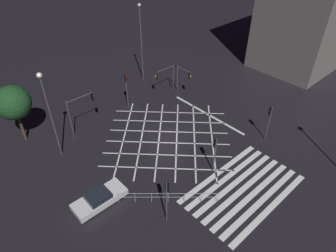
{
  "coord_description": "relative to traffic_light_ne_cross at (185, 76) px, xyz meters",
  "views": [
    {
      "loc": [
        -16.54,
        -18.13,
        19.93
      ],
      "look_at": [
        0.0,
        0.0,
        1.47
      ],
      "focal_mm": 32.0,
      "sensor_mm": 36.0,
      "label": 1
    }
  ],
  "objects": [
    {
      "name": "traffic_light_ne_cross",
      "position": [
        0.0,
        0.0,
        0.0
      ],
      "size": [
        0.36,
        2.43,
        3.56
      ],
      "rotation": [
        0.0,
        0.0,
        -1.57
      ],
      "color": "#424244",
      "rests_on": "ground_plane"
    },
    {
      "name": "traffic_light_nw_main",
      "position": [
        -13.19,
        1.6,
        0.66
      ],
      "size": [
        3.12,
        0.36,
        4.42
      ],
      "color": "#424244",
      "rests_on": "ground_plane"
    },
    {
      "name": "street_lamp_west",
      "position": [
        -16.98,
        -0.0,
        3.4
      ],
      "size": [
        0.48,
        0.48,
        8.86
      ],
      "color": "#424244",
      "rests_on": "ground_plane"
    },
    {
      "name": "traffic_light_sw_main",
      "position": [
        -14.34,
        -12.58,
        0.43
      ],
      "size": [
        0.39,
        0.36,
        4.28
      ],
      "color": "#424244",
      "rests_on": "ground_plane"
    },
    {
      "name": "traffic_light_median_south",
      "position": [
        -7.71,
        -11.44,
        0.12
      ],
      "size": [
        0.36,
        0.39,
        3.83
      ],
      "rotation": [
        0.0,
        0.0,
        1.57
      ],
      "color": "#424244",
      "rests_on": "ground_plane"
    },
    {
      "name": "traffic_light_se_cross",
      "position": [
        -0.13,
        -12.05,
        0.2
      ],
      "size": [
        0.36,
        0.39,
        3.94
      ],
      "rotation": [
        0.0,
        0.0,
        1.57
      ],
      "color": "#424244",
      "rests_on": "ground_plane"
    },
    {
      "name": "traffic_light_median_north",
      "position": [
        -7.15,
        2.27,
        0.62
      ],
      "size": [
        0.36,
        0.39,
        4.55
      ],
      "rotation": [
        0.0,
        0.0,
        -1.57
      ],
      "color": "#424244",
      "rests_on": "ground_plane"
    },
    {
      "name": "pedestrian_railing",
      "position": [
        -13.18,
        -11.38,
        -1.95
      ],
      "size": [
        6.08,
        5.55,
        1.05
      ],
      "rotation": [
        0.0,
        0.0,
        -0.74
      ],
      "color": "#9EA0A5",
      "rests_on": "ground_plane"
    },
    {
      "name": "waiting_car",
      "position": [
        -17.42,
        -7.71,
        -2.03
      ],
      "size": [
        4.46,
        1.84,
        1.21
      ],
      "color": "silver",
      "rests_on": "ground_plane"
    },
    {
      "name": "street_lamp_east",
      "position": [
        -1.42,
        6.63,
        3.6
      ],
      "size": [
        0.4,
        0.4,
        10.2
      ],
      "color": "#424244",
      "rests_on": "ground_plane"
    },
    {
      "name": "traffic_light_ne_main",
      "position": [
        -1.75,
        2.01,
        -0.05
      ],
      "size": [
        3.11,
        0.36,
        3.46
      ],
      "rotation": [
        0.0,
        0.0,
        3.14
      ],
      "color": "#424244",
      "rests_on": "ground_plane"
    },
    {
      "name": "road_markings",
      "position": [
        -7.13,
        -10.88,
        -2.61
      ],
      "size": [
        15.67,
        20.45,
        0.01
      ],
      "color": "silver",
      "rests_on": "ground_plane"
    },
    {
      "name": "street_tree_near",
      "position": [
        -18.65,
        4.74,
        1.84
      ],
      "size": [
        3.4,
        3.4,
        6.18
      ],
      "color": "#473323",
      "rests_on": "ground_plane"
    },
    {
      "name": "ground_plane",
      "position": [
        -7.46,
        -5.1,
        -2.62
      ],
      "size": [
        200.0,
        200.0,
        0.0
      ],
      "primitive_type": "plane",
      "color": "black"
    }
  ]
}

